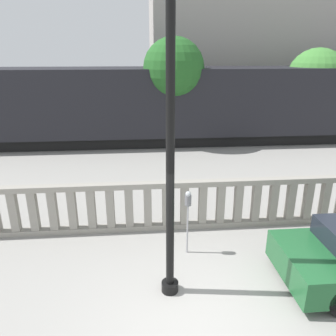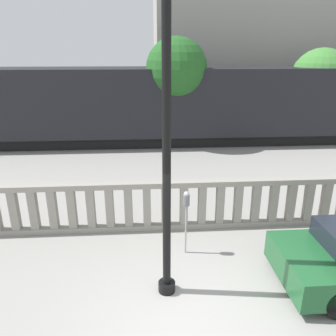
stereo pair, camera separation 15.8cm
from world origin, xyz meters
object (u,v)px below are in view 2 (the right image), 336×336
(train_near, at_px, (177,104))
(tree_right, at_px, (320,78))
(parking_meter, at_px, (186,205))
(lamppost, at_px, (167,115))
(tree_left, at_px, (177,69))

(train_near, bearing_deg, tree_right, 0.60)
(tree_right, bearing_deg, parking_meter, -128.69)
(train_near, distance_m, tree_right, 7.41)
(parking_meter, bearing_deg, train_near, 85.85)
(lamppost, height_order, tree_left, lamppost)
(lamppost, distance_m, train_near, 11.39)
(lamppost, distance_m, tree_left, 10.56)
(lamppost, height_order, parking_meter, lamppost)
(lamppost, xyz_separation_m, tree_left, (1.15, 10.49, 0.19))
(tree_left, bearing_deg, lamppost, -96.25)
(tree_left, relative_size, tree_right, 1.10)
(parking_meter, height_order, train_near, train_near)
(parking_meter, height_order, tree_right, tree_right)
(tree_left, bearing_deg, train_near, 82.60)
(tree_left, bearing_deg, tree_right, 6.19)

